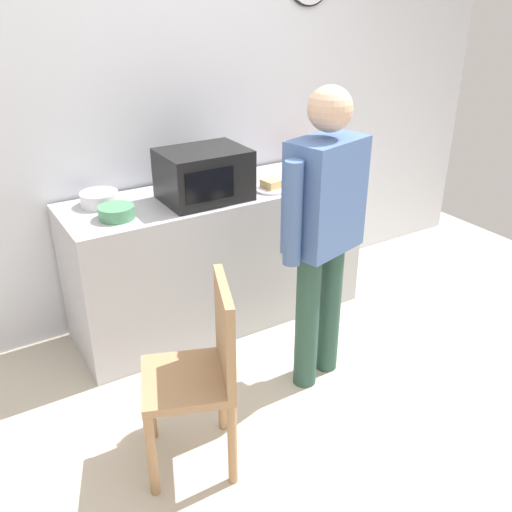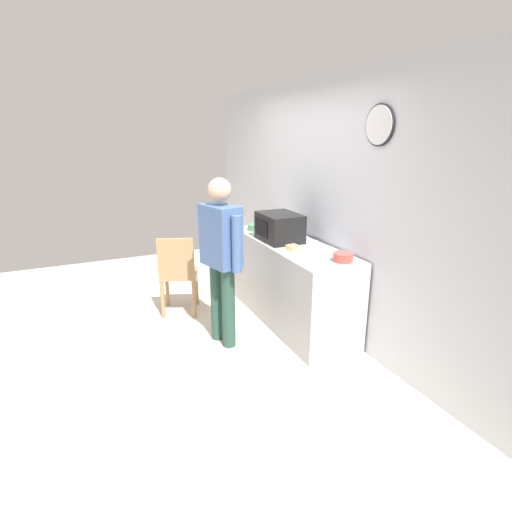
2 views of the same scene
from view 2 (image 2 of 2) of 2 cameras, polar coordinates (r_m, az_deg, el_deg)
The scene contains 12 objects.
ground_plane at distance 4.44m, azimuth -10.68°, elevation -10.66°, with size 6.00×6.00×0.00m, color beige.
back_wall at distance 4.62m, azimuth 8.18°, elevation 7.68°, with size 5.40×0.13×2.60m.
kitchen_counter at distance 4.51m, azimuth 4.77°, elevation -3.63°, with size 1.91×0.62×0.91m, color #B7B7BC.
microwave at distance 4.39m, azimuth 3.34°, elevation 4.09°, with size 0.50×0.39×0.30m.
sandwich_plate at distance 4.02m, azimuth 5.24°, elevation 0.92°, with size 0.23×0.23×0.07m.
salad_bowl at distance 4.89m, azimuth -0.02°, elevation 4.11°, with size 0.20×0.20×0.07m, color #4C8E60.
cereal_bowl at distance 3.79m, azimuth 12.21°, elevation -0.16°, with size 0.18×0.18×0.08m, color #C64C42.
mixing_bowl at distance 5.01m, azimuth 2.48°, elevation 4.46°, with size 0.22×0.22×0.08m, color white.
fork_utensil at distance 3.66m, azimuth 9.57°, elevation -1.20°, with size 0.17×0.02×0.01m, color silver.
spoon_utensil at distance 4.41m, azimuth 7.81°, elevation 2.06°, with size 0.17×0.02×0.01m, color silver.
person_standing at distance 3.85m, azimuth -4.95°, elevation 0.74°, with size 0.57×0.33×1.66m.
wooden_chair at distance 4.69m, azimuth -10.98°, elevation -2.16°, with size 0.52×0.52×0.94m.
Camera 2 is at (3.85, -0.85, 2.06)m, focal length 28.28 mm.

